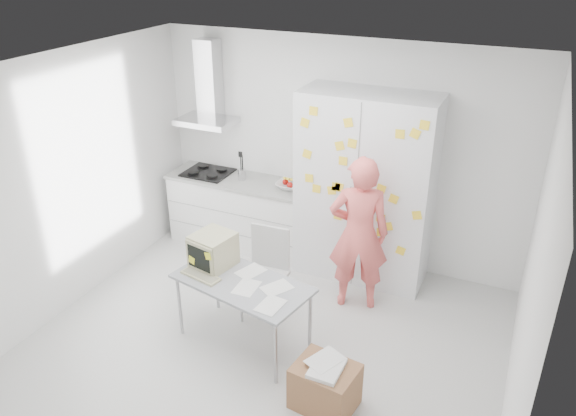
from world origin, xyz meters
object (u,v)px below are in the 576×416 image
at_px(person, 359,234).
at_px(desk, 223,264).
at_px(chair, 266,267).
at_px(cardboard_box, 325,386).

xyz_separation_m(person, desk, (-1.06, -1.00, -0.07)).
bearing_deg(chair, desk, -120.79).
height_order(desk, chair, desk).
xyz_separation_m(desk, cardboard_box, (1.29, -0.55, -0.58)).
bearing_deg(cardboard_box, chair, 136.23).
bearing_deg(person, chair, 15.06).
distance_m(chair, cardboard_box, 1.50).
height_order(person, chair, person).
xyz_separation_m(desk, chair, (0.24, 0.46, -0.24)).
bearing_deg(person, cardboard_box, 80.18).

